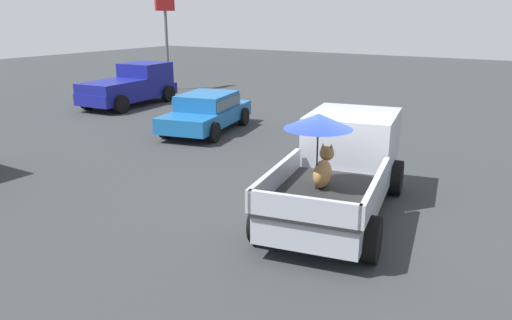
# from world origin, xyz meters

# --- Properties ---
(ground_plane) EXTENTS (80.00, 80.00, 0.00)m
(ground_plane) POSITION_xyz_m (0.00, 0.00, 0.00)
(ground_plane) COLOR #2D3033
(pickup_truck_main) EXTENTS (5.31, 3.00, 2.31)m
(pickup_truck_main) POSITION_xyz_m (0.43, 0.09, 0.97)
(pickup_truck_main) COLOR black
(pickup_truck_main) RESTS_ON ground
(pickup_truck_far) EXTENTS (4.93, 2.48, 1.80)m
(pickup_truck_far) POSITION_xyz_m (7.10, 13.03, 0.87)
(pickup_truck_far) COLOR black
(pickup_truck_far) RESTS_ON ground
(parked_sedan_near) EXTENTS (4.58, 2.67, 1.33)m
(parked_sedan_near) POSITION_xyz_m (4.70, 6.95, 0.74)
(parked_sedan_near) COLOR black
(parked_sedan_near) RESTS_ON ground
(motel_sign) EXTENTS (1.40, 0.16, 5.01)m
(motel_sign) POSITION_xyz_m (11.44, 14.73, 3.53)
(motel_sign) COLOR #59595B
(motel_sign) RESTS_ON ground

